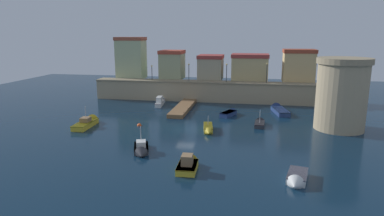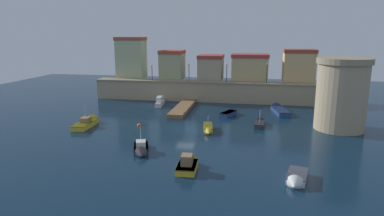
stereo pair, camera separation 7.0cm
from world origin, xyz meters
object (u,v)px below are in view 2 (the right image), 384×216
Objects in this scene: moored_boat_3 at (260,123)px; moored_boat_8 at (188,163)px; fortress_tower at (342,94)px; moored_boat_5 at (208,129)px; moored_boat_4 at (161,101)px; mooring_buoy_0 at (139,126)px; moored_boat_0 at (89,122)px; quay_lamp_2 at (227,70)px; quay_lamp_3 at (267,70)px; moored_boat_1 at (141,150)px; moored_boat_7 at (279,110)px; moored_boat_6 at (296,179)px; quay_lamp_0 at (152,70)px; moored_boat_2 at (230,113)px; quay_lamp_1 at (189,69)px.

moored_boat_3 reaches higher than moored_boat_8.
moored_boat_5 is at bearing -165.83° from fortress_tower.
moored_boat_4 is 1.57× the size of moored_boat_5.
moored_boat_8 is 17.34m from mooring_buoy_0.
quay_lamp_2 is at bearing -43.94° from moored_boat_0.
moored_boat_3 is 0.89× the size of moored_boat_5.
moored_boat_1 is (-14.67, -30.60, -6.06)m from quay_lamp_3.
moored_boat_3 reaches higher than mooring_buoy_0.
moored_boat_4 is 1.02× the size of moored_boat_7.
moored_boat_4 is at bearing -23.98° from moored_boat_0.
moored_boat_4 reaches higher than moored_boat_6.
moored_boat_6 is 10.36m from moored_boat_8.
mooring_buoy_0 is at bearing 110.72° from moored_boat_7.
moored_boat_0 reaches higher than moored_boat_5.
quay_lamp_3 is at bearing -1.35° from moored_boat_3.
moored_boat_7 is at bearing -16.19° from quay_lamp_0.
quay_lamp_2 is 0.53× the size of moored_boat_0.
quay_lamp_3 is at bearing -16.82° from moored_boat_8.
moored_boat_7 is at bearing 31.58° from mooring_buoy_0.
moored_boat_4 is 11.10× the size of mooring_buoy_0.
moored_boat_2 is 0.63× the size of moored_boat_7.
moored_boat_4 is (-13.60, 6.45, 0.19)m from moored_boat_2.
quay_lamp_1 reaches higher than moored_boat_8.
mooring_buoy_0 is at bearing -106.00° from moored_boat_5.
quay_lamp_1 reaches higher than moored_boat_4.
moored_boat_2 is 23.10m from moored_boat_8.
quay_lamp_2 is 12.57m from moored_boat_2.
moored_boat_1 is (11.40, -9.91, -0.06)m from moored_boat_0.
moored_boat_4 is (-4.62, -4.53, -5.66)m from quay_lamp_1.
moored_boat_4 is at bearing -159.33° from quay_lamp_2.
moored_boat_1 is at bearing -89.42° from quay_lamp_1.
moored_boat_6 is at bearing 25.13° from moored_boat_5.
moored_boat_7 is at bearing -103.58° from moored_boat_4.
quay_lamp_2 is 0.48× the size of moored_boat_7.
moored_boat_1 is 0.99× the size of moored_boat_5.
fortress_tower is 29.54m from quay_lamp_1.
fortress_tower is at bearing -87.88° from moored_boat_3.
moored_boat_1 is at bearing 133.85° from moored_boat_7.
moored_boat_2 is at bearing -81.80° from quay_lamp_2.
mooring_buoy_0 is at bearing -78.79° from quay_lamp_0.
moored_boat_5 is at bearing -111.66° from quay_lamp_3.
quay_lamp_2 is 23.49m from mooring_buoy_0.
moored_boat_4 is (2.93, -4.53, -5.41)m from quay_lamp_0.
quay_lamp_3 is 0.81× the size of moored_boat_1.
quay_lamp_1 is 35.00m from moored_boat_8.
moored_boat_3 is 8.46m from moored_boat_5.
moored_boat_0 reaches higher than mooring_buoy_0.
quay_lamp_1 is at bearing 180.00° from quay_lamp_2.
quay_lamp_2 is at bearing 24.36° from moored_boat_3.
moored_boat_4 is 19.94m from moored_boat_5.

